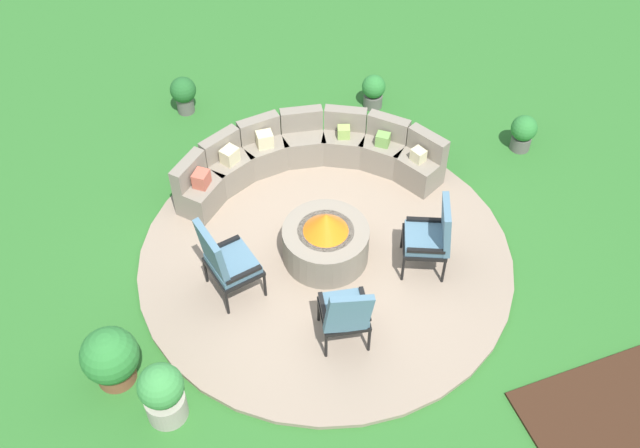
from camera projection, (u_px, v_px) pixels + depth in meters
name	position (u px, v px, depth m)	size (l,w,h in m)	color
ground_plane	(326.00, 259.00, 9.51)	(24.00, 24.00, 0.00)	#2D6B28
patio_circle	(326.00, 257.00, 9.49)	(4.69, 4.69, 0.06)	gray
mulch_bed_right	(618.00, 421.00, 7.98)	(1.92, 1.41, 0.04)	#382114
fire_pit	(326.00, 240.00, 9.25)	(1.07, 1.07, 0.76)	gray
curved_stone_bench	(306.00, 156.00, 10.27)	(3.58, 1.63, 0.75)	gray
lounge_chair_front_left	(225.00, 260.00, 8.66)	(0.68, 0.70, 1.15)	black
lounge_chair_front_right	(346.00, 313.00, 8.22)	(0.63, 0.63, 1.02)	black
lounge_chair_back_left	(433.00, 235.00, 8.97)	(0.72, 0.73, 1.05)	black
potted_plant_0	(184.00, 93.00, 11.25)	(0.39, 0.39, 0.60)	#605B56
potted_plant_1	(523.00, 132.00, 10.70)	(0.37, 0.37, 0.56)	#605B56
potted_plant_2	(111.00, 357.00, 8.06)	(0.63, 0.63, 0.76)	brown
potted_plant_3	(373.00, 90.00, 11.37)	(0.36, 0.36, 0.54)	#605B56
potted_plant_4	(163.00, 393.00, 7.75)	(0.48, 0.48, 0.80)	#A89E8E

